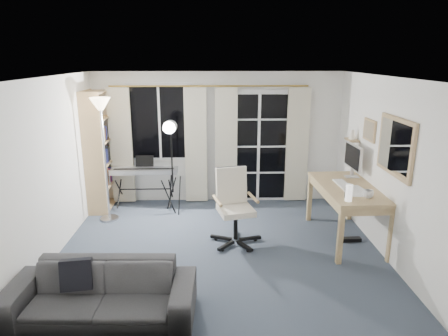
# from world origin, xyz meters

# --- Properties ---
(floor) EXTENTS (4.50, 4.00, 0.02)m
(floor) POSITION_xyz_m (0.00, 0.00, -0.01)
(floor) COLOR #343B4C
(floor) RESTS_ON ground
(window) EXTENTS (1.20, 0.08, 1.40)m
(window) POSITION_xyz_m (-1.05, 1.97, 1.50)
(window) COLOR white
(window) RESTS_ON floor
(french_door) EXTENTS (1.32, 0.09, 2.11)m
(french_door) POSITION_xyz_m (0.75, 1.97, 1.03)
(french_door) COLOR white
(french_door) RESTS_ON floor
(curtains) EXTENTS (3.60, 0.07, 2.13)m
(curtains) POSITION_xyz_m (-0.14, 1.88, 1.09)
(curtains) COLOR gold
(curtains) RESTS_ON floor
(bookshelf) EXTENTS (0.36, 0.99, 2.10)m
(bookshelf) POSITION_xyz_m (-2.13, 1.71, 1.00)
(bookshelf) COLOR tan
(bookshelf) RESTS_ON floor
(torchiere_lamp) EXTENTS (0.34, 0.34, 2.04)m
(torchiere_lamp) POSITION_xyz_m (-1.84, 1.08, 1.64)
(torchiere_lamp) COLOR #B2B2B7
(torchiere_lamp) RESTS_ON floor
(keyboard_piano) EXTENTS (1.20, 0.59, 0.87)m
(keyboard_piano) POSITION_xyz_m (-1.33, 1.70, 0.66)
(keyboard_piano) COLOR black
(keyboard_piano) RESTS_ON floor
(studio_light) EXTENTS (0.32, 0.33, 1.67)m
(studio_light) POSITION_xyz_m (-0.79, 1.32, 1.34)
(studio_light) COLOR black
(studio_light) RESTS_ON floor
(office_chair) EXTENTS (0.76, 0.74, 1.10)m
(office_chair) POSITION_xyz_m (0.21, 0.26, 0.64)
(office_chair) COLOR black
(office_chair) RESTS_ON floor
(desk) EXTENTS (0.84, 1.58, 0.83)m
(desk) POSITION_xyz_m (1.88, 0.25, 0.73)
(desk) COLOR #9E7D51
(desk) RESTS_ON floor
(monitor) EXTENTS (0.20, 0.60, 0.52)m
(monitor) POSITION_xyz_m (2.08, 0.70, 1.14)
(monitor) COLOR silver
(monitor) RESTS_ON desk
(desk_clutter) EXTENTS (0.47, 0.95, 1.05)m
(desk_clutter) POSITION_xyz_m (1.82, 0.01, 0.65)
(desk_clutter) COLOR white
(desk_clutter) RESTS_ON desk
(mug) EXTENTS (0.14, 0.11, 0.14)m
(mug) POSITION_xyz_m (1.98, -0.25, 0.90)
(mug) COLOR silver
(mug) RESTS_ON desk
(wall_mirror) EXTENTS (0.04, 0.94, 0.74)m
(wall_mirror) POSITION_xyz_m (2.22, -0.35, 1.55)
(wall_mirror) COLOR tan
(wall_mirror) RESTS_ON floor
(framed_print) EXTENTS (0.03, 0.42, 0.32)m
(framed_print) POSITION_xyz_m (2.23, 0.55, 1.60)
(framed_print) COLOR tan
(framed_print) RESTS_ON floor
(wall_shelf) EXTENTS (0.16, 0.30, 0.18)m
(wall_shelf) POSITION_xyz_m (2.16, 1.05, 1.41)
(wall_shelf) COLOR tan
(wall_shelf) RESTS_ON floor
(sofa) EXTENTS (1.94, 0.62, 0.75)m
(sofa) POSITION_xyz_m (-1.25, -1.55, 0.38)
(sofa) COLOR #2F2E31
(sofa) RESTS_ON floor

